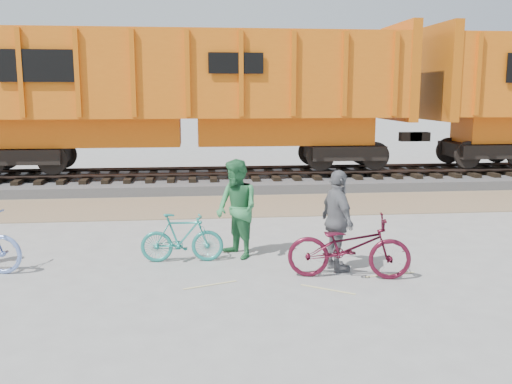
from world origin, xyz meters
TOP-DOWN VIEW (x-y plane):
  - ground at (0.00, 0.00)m, footprint 120.00×120.00m
  - gravel_strip at (0.00, 5.50)m, footprint 120.00×3.00m
  - ballast_bed at (0.00, 9.00)m, footprint 120.00×4.00m
  - track at (0.00, 9.00)m, footprint 120.00×2.60m
  - hopper_car_center at (-1.38, 9.00)m, footprint 14.00×3.13m
  - bicycle_teal at (-1.46, 0.53)m, footprint 1.49×0.47m
  - bicycle_maroon at (1.27, -0.66)m, footprint 2.09×1.09m
  - person_man at (-0.46, 0.73)m, footprint 1.03×1.11m
  - person_woman at (1.17, -0.26)m, footprint 0.62×1.08m

SIDE VIEW (x-z plane):
  - ground at x=0.00m, z-range 0.00..0.00m
  - gravel_strip at x=0.00m, z-range 0.00..0.02m
  - ballast_bed at x=0.00m, z-range 0.00..0.30m
  - bicycle_teal at x=-1.46m, z-range 0.00..0.89m
  - track at x=0.00m, z-range 0.35..0.59m
  - bicycle_maroon at x=1.27m, z-range 0.00..1.05m
  - person_woman at x=1.17m, z-range 0.00..1.73m
  - person_man at x=-0.46m, z-range 0.00..1.81m
  - hopper_car_center at x=-1.38m, z-range 0.68..5.33m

